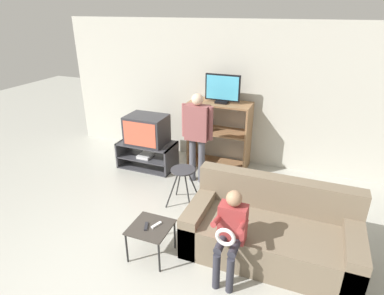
{
  "coord_description": "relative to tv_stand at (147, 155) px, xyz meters",
  "views": [
    {
      "loc": [
        1.65,
        -1.97,
        2.78
      ],
      "look_at": [
        0.07,
        2.0,
        0.9
      ],
      "focal_mm": 30.0,
      "sensor_mm": 36.0,
      "label": 1
    }
  ],
  "objects": [
    {
      "name": "remote_control_white",
      "position": [
        1.26,
        -2.04,
        0.19
      ],
      "size": [
        0.09,
        0.15,
        0.02
      ],
      "primitive_type": "cube",
      "rotation": [
        0.0,
        0.0,
        -0.37
      ],
      "color": "silver",
      "rests_on": "snack_table"
    },
    {
      "name": "couch",
      "position": [
        2.51,
        -1.49,
        0.05
      ],
      "size": [
        1.99,
        0.95,
        0.87
      ],
      "color": "#756651",
      "rests_on": "ground_plane"
    },
    {
      "name": "wall_back",
      "position": [
        1.13,
        0.9,
        1.06
      ],
      "size": [
        6.4,
        0.06,
        2.6
      ],
      "color": "beige",
      "rests_on": "ground_plane"
    },
    {
      "name": "television_main",
      "position": [
        0.01,
        0.01,
        0.5
      ],
      "size": [
        0.71,
        0.54,
        0.52
      ],
      "color": "#2D2D33",
      "rests_on": "tv_stand"
    },
    {
      "name": "folding_stool",
      "position": [
        1.12,
        -0.92,
        0.25
      ],
      "size": [
        0.43,
        0.4,
        0.6
      ],
      "color": "black",
      "rests_on": "ground_plane"
    },
    {
      "name": "remote_control_black",
      "position": [
        1.16,
        -2.1,
        0.19
      ],
      "size": [
        0.09,
        0.15,
        0.02
      ],
      "primitive_type": "cube",
      "rotation": [
        0.0,
        0.0,
        0.4
      ],
      "color": "#232328",
      "rests_on": "snack_table"
    },
    {
      "name": "person_standing_adult",
      "position": [
        1.06,
        -0.17,
        0.7
      ],
      "size": [
        0.53,
        0.2,
        1.55
      ],
      "color": "#4C4C56",
      "rests_on": "ground_plane"
    },
    {
      "name": "person_seated_child",
      "position": [
        2.14,
        -2.04,
        0.38
      ],
      "size": [
        0.33,
        0.43,
        1.05
      ],
      "color": "#2D2D38",
      "rests_on": "ground_plane"
    },
    {
      "name": "television_flat",
      "position": [
        1.25,
        0.55,
        1.23
      ],
      "size": [
        0.62,
        0.2,
        0.5
      ],
      "color": "black",
      "rests_on": "media_shelf"
    },
    {
      "name": "tv_stand",
      "position": [
        0.0,
        0.0,
        0.0
      ],
      "size": [
        1.03,
        0.58,
        0.48
      ],
      "color": "#38383D",
      "rests_on": "ground_plane"
    },
    {
      "name": "media_shelf",
      "position": [
        1.22,
        0.57,
        0.39
      ],
      "size": [
        1.11,
        0.51,
        1.23
      ],
      "color": "#8E6642",
      "rests_on": "ground_plane"
    },
    {
      "name": "snack_table",
      "position": [
        1.2,
        -2.08,
        0.14
      ],
      "size": [
        0.47,
        0.47,
        0.42
      ],
      "color": "#38332D",
      "rests_on": "ground_plane"
    }
  ]
}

